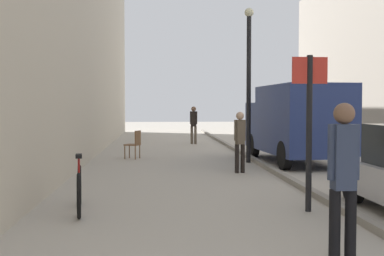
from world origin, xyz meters
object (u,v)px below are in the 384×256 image
(street_sign_post, at_px, (309,119))
(pedestrian_far_crossing, at_px, (240,138))
(delivery_van, at_px, (296,122))
(bicycle_leaning, at_px, (79,189))
(cafe_chair_near_window, at_px, (135,142))
(pedestrian_mid_block, at_px, (194,122))
(lamp_post, at_px, (249,75))
(pedestrian_main_foreground, at_px, (343,172))

(street_sign_post, bearing_deg, pedestrian_far_crossing, -87.98)
(pedestrian_far_crossing, xyz_separation_m, delivery_van, (2.13, 2.20, 0.35))
(bicycle_leaning, xyz_separation_m, cafe_chair_near_window, (0.56, 8.08, 0.17))
(pedestrian_far_crossing, height_order, delivery_van, delivery_van)
(pedestrian_mid_block, xyz_separation_m, delivery_van, (2.62, -7.52, 0.28))
(pedestrian_mid_block, bearing_deg, lamp_post, 117.41)
(pedestrian_mid_block, bearing_deg, cafe_chair_near_window, 87.04)
(lamp_post, distance_m, bicycle_leaning, 8.29)
(delivery_van, bearing_deg, pedestrian_main_foreground, -106.31)
(pedestrian_main_foreground, xyz_separation_m, delivery_van, (2.26, 9.69, 0.23))
(pedestrian_far_crossing, bearing_deg, pedestrian_main_foreground, -102.26)
(street_sign_post, distance_m, lamp_post, 7.16)
(cafe_chair_near_window, bearing_deg, street_sign_post, -138.25)
(bicycle_leaning, bearing_deg, cafe_chair_near_window, 77.77)
(bicycle_leaning, bearing_deg, street_sign_post, -12.01)
(pedestrian_far_crossing, bearing_deg, bicycle_leaning, -138.94)
(delivery_van, bearing_deg, pedestrian_far_crossing, -137.28)
(pedestrian_main_foreground, height_order, pedestrian_far_crossing, pedestrian_main_foreground)
(pedestrian_main_foreground, distance_m, lamp_post, 9.98)
(pedestrian_main_foreground, relative_size, lamp_post, 0.38)
(delivery_van, bearing_deg, bicycle_leaning, -133.11)
(street_sign_post, height_order, lamp_post, lamp_post)
(pedestrian_mid_block, relative_size, delivery_van, 0.34)
(pedestrian_mid_block, bearing_deg, street_sign_post, 111.90)
(pedestrian_far_crossing, distance_m, lamp_post, 3.00)
(pedestrian_main_foreground, xyz_separation_m, cafe_chair_near_window, (-2.77, 11.09, -0.49))
(pedestrian_far_crossing, xyz_separation_m, cafe_chair_near_window, (-2.90, 3.59, -0.38))
(pedestrian_mid_block, relative_size, lamp_post, 0.36)
(delivery_van, height_order, cafe_chair_near_window, delivery_van)
(street_sign_post, height_order, bicycle_leaning, street_sign_post)
(pedestrian_far_crossing, xyz_separation_m, lamp_post, (0.66, 2.32, 1.80))
(pedestrian_mid_block, height_order, cafe_chair_near_window, pedestrian_mid_block)
(pedestrian_mid_block, bearing_deg, pedestrian_far_crossing, 111.45)
(street_sign_post, distance_m, cafe_chair_near_window, 9.00)
(pedestrian_main_foreground, xyz_separation_m, pedestrian_far_crossing, (0.13, 7.49, -0.11))
(delivery_van, distance_m, cafe_chair_near_window, 5.28)
(pedestrian_main_foreground, distance_m, street_sign_post, 2.84)
(pedestrian_main_foreground, xyz_separation_m, pedestrian_mid_block, (-0.36, 17.21, -0.04))
(street_sign_post, relative_size, lamp_post, 0.55)
(pedestrian_mid_block, xyz_separation_m, street_sign_post, (0.84, -14.45, 0.55))
(lamp_post, relative_size, cafe_chair_near_window, 5.06)
(pedestrian_mid_block, height_order, pedestrian_far_crossing, pedestrian_mid_block)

